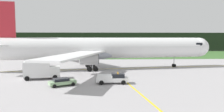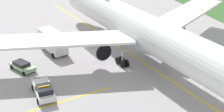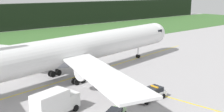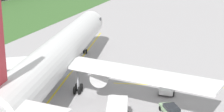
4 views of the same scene
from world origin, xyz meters
TOP-DOWN VIEW (x-y plane):
  - ground at (0.00, 0.00)m, footprint 320.00×320.00m
  - taxiway_centerline_main at (2.90, 4.42)m, footprint 79.87×12.05m
  - taxiway_centerline_spur at (7.41, -16.57)m, footprint 4.11×25.95m
  - airliner at (2.27, 4.33)m, footprint 60.27×47.67m
  - ops_pickup_truck at (4.32, -12.64)m, footprint 5.52×2.36m
  - staff_car at (-4.34, -14.10)m, footprint 4.73×3.63m

SIDE VIEW (x-z plane):
  - ground at x=0.00m, z-range 0.00..0.00m
  - taxiway_centerline_main at x=2.90m, z-range 0.00..0.01m
  - taxiway_centerline_spur at x=7.41m, z-range 0.00..0.01m
  - staff_car at x=-4.34m, z-range 0.05..1.35m
  - ops_pickup_truck at x=4.32m, z-range -0.07..1.87m
  - airliner at x=2.27m, z-range -2.92..13.44m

